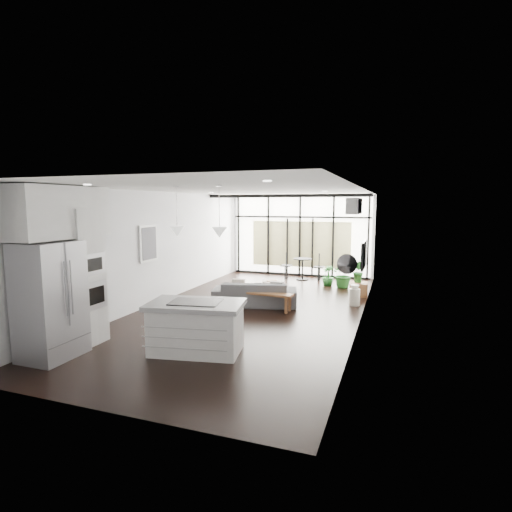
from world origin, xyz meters
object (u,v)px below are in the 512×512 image
Objects in this scene: fridge at (50,300)px; pouf at (272,289)px; milk_can at (355,295)px; sofa at (255,289)px; tv at (364,255)px; console_bench at (266,301)px; island at (196,327)px.

fridge is 5.81m from pouf.
sofa is at bearing -160.83° from milk_can.
fridge is at bearing 50.59° from sofa.
fridge is 0.92× the size of sofa.
console_bench is at bearing -157.82° from tv.
milk_can is at bearing -175.55° from sofa.
fridge is 3.65× the size of milk_can.
milk_can is at bearing -7.36° from pouf.
pouf is 2.72m from tv.
island reaches higher than milk_can.
island is at bearing -118.14° from milk_can.
pouf is 0.99× the size of milk_can.
sofa reaches higher than pouf.
console_bench is at bearing -78.28° from pouf.
tv is (0.21, -0.24, 1.04)m from milk_can.
tv is (2.54, 0.57, 0.90)m from sofa.
sofa is at bearing -95.16° from pouf.
tv reaches higher than console_bench.
sofa is at bearing 146.71° from console_bench.
pouf is (-0.03, 4.40, -0.22)m from island.
milk_can is (1.94, 1.12, 0.05)m from console_bench.
milk_can is (2.33, 0.81, -0.14)m from sofa.
sofa is at bearing 65.31° from fridge.
tv is (4.51, 4.85, 0.35)m from fridge.
fridge is 1.72× the size of tv.
island is 2.37m from fridge.
pouf is at bearing 167.71° from tv.
sofa is (1.97, 4.28, -0.55)m from fridge.
fridge is at bearing -115.65° from console_bench.
console_bench is (0.39, -0.31, -0.19)m from sofa.
island is 4.41m from pouf.
island is at bearing -89.96° from console_bench.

